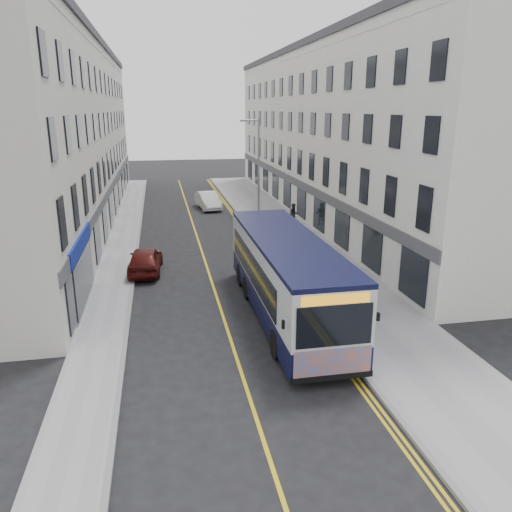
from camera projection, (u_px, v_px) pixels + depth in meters
name	position (u px, v px, depth m)	size (l,w,h in m)	color
ground	(225.00, 321.00, 21.03)	(140.00, 140.00, 0.00)	black
pavement_east	(294.00, 241.00, 33.45)	(4.50, 64.00, 0.12)	gray
pavement_west	(121.00, 250.00, 31.39)	(2.00, 64.00, 0.12)	gray
kerb_east	(261.00, 243.00, 33.04)	(0.18, 64.00, 0.13)	slate
kerb_west	(137.00, 249.00, 31.58)	(0.18, 64.00, 0.13)	slate
road_centre_line	(200.00, 247.00, 32.32)	(0.12, 64.00, 0.01)	gold
road_dbl_yellow_inner	(254.00, 244.00, 32.97)	(0.10, 64.00, 0.01)	gold
road_dbl_yellow_outer	(257.00, 244.00, 33.01)	(0.10, 64.00, 0.01)	gold
terrace_east	(328.00, 135.00, 41.05)	(6.00, 46.00, 13.00)	white
terrace_west	(67.00, 138.00, 37.30)	(6.00, 46.00, 13.00)	beige
streetlamp	(257.00, 174.00, 33.72)	(1.32, 0.18, 8.00)	gray
city_bus	(286.00, 274.00, 21.02)	(2.79, 11.99, 3.48)	black
bicycle	(324.00, 299.00, 21.81)	(0.67, 1.93, 1.02)	black
pedestrian_near	(284.00, 232.00, 31.86)	(0.67, 0.44, 1.84)	olive
pedestrian_far	(294.00, 215.00, 37.24)	(0.84, 0.66, 1.73)	black
car_white	(208.00, 200.00, 44.47)	(1.57, 4.49, 1.48)	white
car_maroon	(145.00, 260.00, 27.14)	(1.70, 4.23, 1.44)	#490E0C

